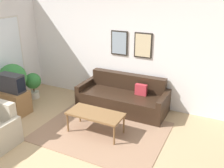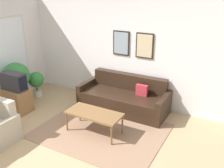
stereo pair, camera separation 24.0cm
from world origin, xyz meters
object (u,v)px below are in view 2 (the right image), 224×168
object	(u,v)px
couch	(124,98)
potted_plant_tall	(16,77)
tv	(13,81)
coffee_table	(94,114)

from	to	relation	value
couch	potted_plant_tall	xyz separation A→B (m)	(-2.59, -0.98, 0.40)
tv	potted_plant_tall	distance (m)	0.51
couch	coffee_table	distance (m)	1.27
couch	potted_plant_tall	distance (m)	2.80
tv	potted_plant_tall	size ratio (longest dim) A/B	0.59
coffee_table	potted_plant_tall	size ratio (longest dim) A/B	1.07
coffee_table	potted_plant_tall	xyz separation A→B (m)	(-2.52, 0.28, 0.27)
couch	potted_plant_tall	size ratio (longest dim) A/B	2.02
couch	coffee_table	xyz separation A→B (m)	(-0.07, -1.26, 0.13)
tv	coffee_table	bearing A→B (deg)	2.38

